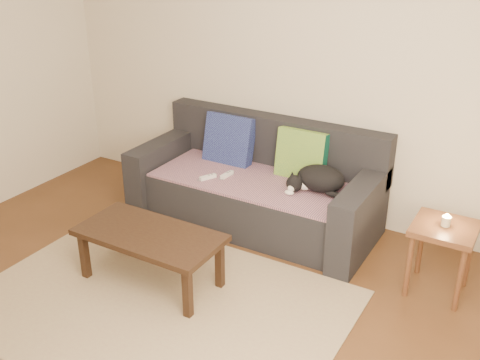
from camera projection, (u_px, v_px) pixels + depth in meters
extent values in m
plane|color=brown|center=(143.00, 317.00, 3.75)|extent=(4.50, 4.50, 0.00)
cube|color=beige|center=(282.00, 65.00, 4.78)|extent=(4.50, 0.04, 2.60)
cube|color=#232328|center=(253.00, 202.00, 4.84)|extent=(1.70, 0.78, 0.42)
cube|color=#232328|center=(275.00, 141.00, 4.97)|extent=(2.10, 0.18, 0.45)
cube|color=#232328|center=(164.00, 171.00, 5.24)|extent=(0.20, 0.90, 0.60)
cube|color=#232328|center=(359.00, 220.00, 4.37)|extent=(0.20, 0.90, 0.60)
cube|color=#3F2B50|center=(252.00, 180.00, 4.73)|extent=(1.66, 0.74, 0.02)
cube|color=#151251|center=(229.00, 140.00, 5.03)|extent=(0.46, 0.22, 0.47)
cube|color=#0B4C3D|center=(301.00, 155.00, 4.70)|extent=(0.43, 0.17, 0.44)
ellipsoid|color=black|center=(321.00, 178.00, 4.48)|extent=(0.40, 0.31, 0.21)
sphere|color=black|center=(295.00, 183.00, 4.47)|extent=(0.14, 0.14, 0.14)
sphere|color=white|center=(291.00, 188.00, 4.44)|extent=(0.06, 0.06, 0.06)
ellipsoid|color=black|center=(334.00, 194.00, 4.37)|extent=(0.16, 0.06, 0.05)
cube|color=white|center=(227.00, 175.00, 4.77)|extent=(0.05, 0.15, 0.03)
cube|color=white|center=(208.00, 177.00, 4.72)|extent=(0.10, 0.15, 0.03)
cube|color=brown|center=(445.00, 228.00, 3.82)|extent=(0.42, 0.42, 0.04)
cylinder|color=brown|center=(409.00, 266.00, 3.87)|extent=(0.04, 0.04, 0.48)
cylinder|color=brown|center=(459.00, 280.00, 3.72)|extent=(0.04, 0.04, 0.48)
cylinder|color=brown|center=(421.00, 244.00, 4.14)|extent=(0.04, 0.04, 0.48)
cylinder|color=brown|center=(469.00, 257.00, 3.98)|extent=(0.04, 0.04, 0.48)
cylinder|color=beige|center=(446.00, 221.00, 3.80)|extent=(0.06, 0.06, 0.07)
sphere|color=#FFBF59|center=(447.00, 215.00, 3.78)|extent=(0.02, 0.02, 0.02)
cube|color=tan|center=(157.00, 305.00, 3.86)|extent=(2.50, 1.80, 0.01)
cube|color=black|center=(149.00, 235.00, 3.96)|extent=(1.04, 0.52, 0.04)
cube|color=black|center=(85.00, 256.00, 4.10)|extent=(0.05, 0.05, 0.38)
cube|color=black|center=(188.00, 294.00, 3.68)|extent=(0.05, 0.05, 0.38)
cube|color=black|center=(121.00, 232.00, 4.41)|extent=(0.05, 0.05, 0.38)
cube|color=black|center=(220.00, 265.00, 3.99)|extent=(0.05, 0.05, 0.38)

